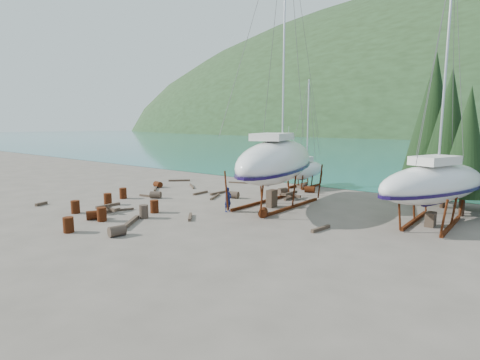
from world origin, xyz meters
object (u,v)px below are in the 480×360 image
Objects in this scene: small_sailboat_shore at (305,170)px; worker at (228,199)px; large_sailboat_near at (277,161)px; large_sailboat_far at (435,183)px.

worker is at bearing -85.80° from small_sailboat_shore.
large_sailboat_near is 9.49m from small_sailboat_shore.
large_sailboat_far is 1.53× the size of small_sailboat_shore.
large_sailboat_near is at bearing -20.52° from worker.
large_sailboat_near is 1.34× the size of large_sailboat_far.
large_sailboat_near is 4.82m from worker.
small_sailboat_shore reaches higher than worker.
worker is at bearing -138.19° from large_sailboat_far.
small_sailboat_shore is at bearing 6.51° from worker.
large_sailboat_near is 2.05× the size of small_sailboat_shore.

